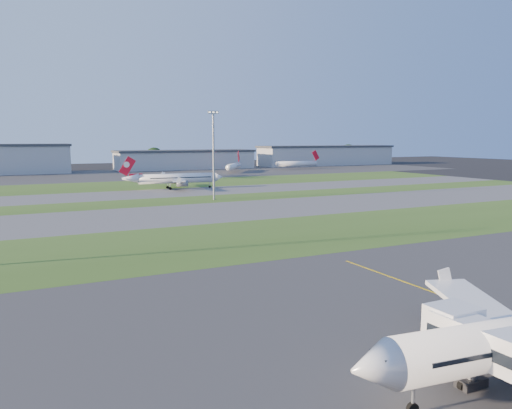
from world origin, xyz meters
TOP-DOWN VIEW (x-y plane):
  - ground at (0.00, 0.00)m, footprint 700.00×700.00m
  - apron_near at (0.00, 0.00)m, footprint 300.00×70.00m
  - grass_strip_a at (0.00, 52.00)m, footprint 300.00×34.00m
  - taxiway_a at (0.00, 85.00)m, footprint 300.00×32.00m
  - grass_strip_b at (0.00, 110.00)m, footprint 300.00×18.00m
  - taxiway_b at (0.00, 132.00)m, footprint 300.00×26.00m
  - grass_strip_c at (0.00, 165.00)m, footprint 300.00×40.00m
  - apron_far at (0.00, 225.00)m, footprint 400.00×80.00m
  - airliner_taxiing at (14.70, 143.31)m, footprint 34.04×28.77m
  - mini_jet_near at (69.20, 216.35)m, footprint 18.19×24.18m
  - mini_jet_far at (112.80, 223.61)m, footprint 28.62×3.70m
  - light_mast_centre at (15.00, 108.00)m, footprint 3.20×0.70m
  - hangar_east at (55.00, 255.00)m, footprint 81.60×23.00m
  - hangar_far_east at (155.00, 255.00)m, footprint 96.90×23.00m
  - tree_mid_west at (-20.00, 266.00)m, footprint 9.90×9.90m
  - tree_mid_east at (40.00, 269.00)m, footprint 11.55×11.55m
  - tree_east at (115.00, 267.00)m, footprint 10.45×10.45m
  - tree_far_east at (185.00, 271.00)m, footprint 12.65×12.65m

SIDE VIEW (x-z plane):
  - ground at x=0.00m, z-range 0.00..0.00m
  - apron_near at x=0.00m, z-range 0.00..0.01m
  - grass_strip_a at x=0.00m, z-range 0.00..0.01m
  - taxiway_a at x=0.00m, z-range 0.00..0.01m
  - grass_strip_b at x=0.00m, z-range 0.00..0.01m
  - taxiway_b at x=0.00m, z-range 0.00..0.01m
  - grass_strip_c at x=0.00m, z-range 0.00..0.01m
  - apron_far at x=0.00m, z-range 0.00..0.01m
  - mini_jet_near at x=69.20m, z-range -1.46..8.02m
  - mini_jet_far at x=112.80m, z-range -1.46..8.02m
  - airliner_taxiing at x=14.70m, z-range -1.58..9.04m
  - hangar_east at x=55.00m, z-range 0.04..11.24m
  - tree_mid_west at x=-20.00m, z-range 0.44..11.24m
  - tree_east at x=115.00m, z-range 0.46..11.86m
  - hangar_far_east at x=155.00m, z-range 0.04..13.24m
  - tree_mid_east at x=40.00m, z-range 0.51..13.11m
  - tree_far_east at x=185.00m, z-range 0.56..14.36m
  - light_mast_centre at x=15.00m, z-range 1.91..27.71m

